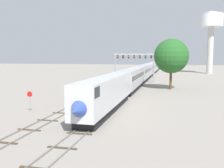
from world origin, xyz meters
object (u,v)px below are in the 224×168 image
Objects in this scene: passenger_train at (150,69)px; trackside_tree_left at (171,56)px; signal_gantry at (134,60)px; water_tower at (211,25)px; stop_sign at (30,99)px.

trackside_tree_left is (8.38, -42.69, 5.00)m from passenger_train.
signal_gantry is at bearing -94.50° from passenger_train.
trackside_tree_left is at bearing -78.90° from passenger_train.
water_tower is at bearing 74.59° from trackside_tree_left.
passenger_train is 34.19m from water_tower.
water_tower reaches higher than stop_sign.
signal_gantry is 53.40m from water_tower.
passenger_train is 72.62m from stop_sign.
signal_gantry reaches higher than stop_sign.
stop_sign is (-10.00, -71.92, -0.74)m from passenger_train.
signal_gantry is at bearing 127.03° from trackside_tree_left.
water_tower is at bearing 32.15° from passenger_train.
stop_sign is at bearing -111.50° from water_tower.
water_tower is 61.66m from trackside_tree_left.
trackside_tree_left is (10.63, -14.09, 1.18)m from signal_gantry.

